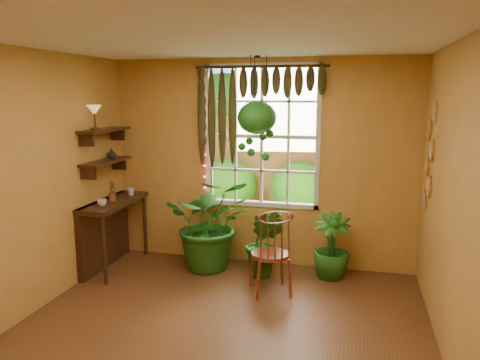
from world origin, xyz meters
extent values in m
plane|color=brown|center=(0.00, 0.00, 0.00)|extent=(4.50, 4.50, 0.00)
plane|color=white|center=(0.00, 0.00, 2.70)|extent=(4.50, 4.50, 0.00)
plane|color=#D08E47|center=(0.00, 2.25, 1.35)|extent=(4.00, 0.00, 4.00)
plane|color=#D08E47|center=(-2.00, 0.00, 1.35)|extent=(0.00, 4.50, 4.50)
plane|color=#D08E47|center=(2.00, 0.00, 1.35)|extent=(0.00, 4.50, 4.50)
cube|color=white|center=(0.00, 2.28, 1.70)|extent=(1.52, 0.10, 1.86)
cube|color=white|center=(0.00, 2.31, 1.70)|extent=(1.38, 0.01, 1.78)
cylinder|color=#3E1F10|center=(0.00, 2.17, 2.58)|extent=(1.70, 0.04, 0.04)
cube|color=#3E1F10|center=(-1.80, 1.60, 0.87)|extent=(0.40, 1.20, 0.06)
cube|color=#3E1F10|center=(-1.96, 1.60, 0.45)|extent=(0.08, 1.18, 0.90)
cylinder|color=#3E1F10|center=(-1.64, 1.05, 0.43)|extent=(0.05, 0.05, 0.86)
cylinder|color=#3E1F10|center=(-1.64, 2.15, 0.43)|extent=(0.05, 0.05, 0.86)
cube|color=#3E1F10|center=(-1.88, 1.60, 1.40)|extent=(0.25, 0.90, 0.04)
cube|color=#3E1F10|center=(-1.88, 1.60, 1.80)|extent=(0.25, 0.90, 0.04)
cube|color=#1D5317|center=(0.00, 7.25, -0.02)|extent=(14.00, 10.00, 0.04)
cube|color=brown|center=(0.00, 5.45, 0.90)|extent=(12.00, 0.10, 1.80)
plane|color=#90B9F2|center=(0.00, 9.05, 1.55)|extent=(12.00, 0.00, 12.00)
cylinder|color=maroon|center=(0.31, 1.31, 0.45)|extent=(0.57, 0.57, 0.04)
torus|color=maroon|center=(0.38, 1.14, 0.94)|extent=(0.39, 0.20, 0.41)
imported|color=#194612|center=(-0.58, 1.87, 0.61)|extent=(1.32, 1.22, 1.22)
imported|color=#194612|center=(0.15, 1.74, 0.44)|extent=(0.55, 0.48, 0.87)
imported|color=#194612|center=(0.96, 1.92, 0.40)|extent=(0.47, 0.47, 0.81)
ellipsoid|color=black|center=(0.01, 1.93, 1.89)|extent=(0.28, 0.28, 0.17)
ellipsoid|color=#194612|center=(0.01, 1.93, 1.96)|extent=(0.48, 0.48, 0.41)
imported|color=silver|center=(-1.78, 1.28, 0.94)|extent=(0.13, 0.13, 0.09)
imported|color=beige|center=(-1.72, 1.93, 0.95)|extent=(0.13, 0.13, 0.10)
cylinder|color=brown|center=(-1.80, 1.57, 0.95)|extent=(0.09, 0.09, 0.11)
imported|color=#B2AD99|center=(-1.87, 1.73, 1.48)|extent=(0.17, 0.17, 0.13)
cylinder|color=brown|center=(-1.86, 1.36, 1.83)|extent=(0.10, 0.10, 0.03)
cylinder|color=brown|center=(-1.86, 1.36, 1.93)|extent=(0.02, 0.02, 0.18)
cone|color=slate|center=(-1.86, 1.36, 2.06)|extent=(0.18, 0.18, 0.12)
camera|label=1|loc=(1.19, -3.68, 2.25)|focal=35.00mm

